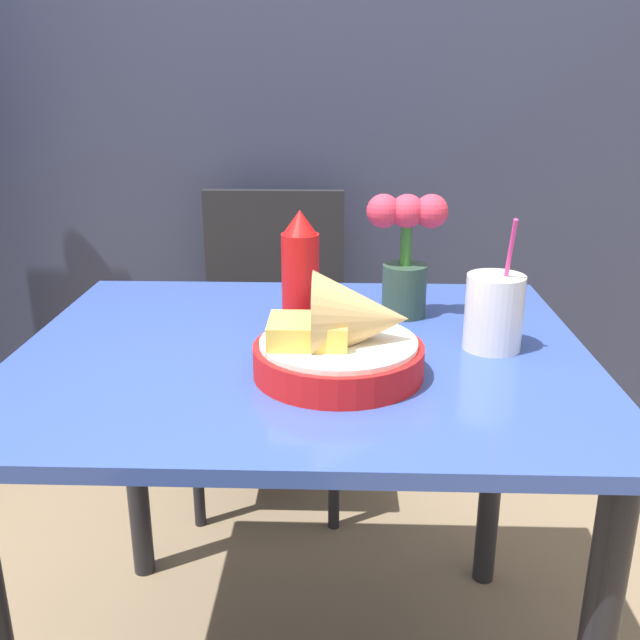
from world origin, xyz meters
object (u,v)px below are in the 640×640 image
object	(u,v)px
chair_far_window	(273,314)
drink_cup	(494,315)
flower_vase	(406,250)
ketchup_bottle	(300,271)
food_basket	(345,340)

from	to	relation	value
chair_far_window	drink_cup	xyz separation A→B (m)	(0.45, -0.79, 0.27)
drink_cup	flower_vase	world-z (taller)	flower_vase
ketchup_bottle	chair_far_window	bearing A→B (deg)	100.05
food_basket	ketchup_bottle	distance (m)	0.24
chair_far_window	flower_vase	xyz separation A→B (m)	(0.31, -0.62, 0.34)
ketchup_bottle	food_basket	bearing A→B (deg)	-69.77
food_basket	ketchup_bottle	xyz separation A→B (m)	(-0.08, 0.22, 0.05)
ketchup_bottle	drink_cup	bearing A→B (deg)	-16.88
chair_far_window	flower_vase	bearing A→B (deg)	-63.35
food_basket	flower_vase	size ratio (longest dim) A/B	1.13
chair_far_window	drink_cup	bearing A→B (deg)	-60.59
chair_far_window	flower_vase	distance (m)	0.77
flower_vase	drink_cup	bearing A→B (deg)	-51.56
ketchup_bottle	flower_vase	distance (m)	0.20
chair_far_window	food_basket	xyz separation A→B (m)	(0.20, -0.91, 0.27)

